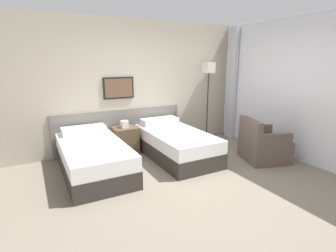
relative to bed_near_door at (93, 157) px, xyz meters
The scene contains 8 objects.
ground_plane 1.77m from the bed_near_door, 39.04° to the right, with size 16.00×16.00×0.00m, color slate.
wall_headboard 1.96m from the bed_near_door, 37.33° to the left, with size 10.00×0.10×2.70m.
wall_window 3.99m from the bed_near_door, 18.23° to the right, with size 0.21×4.59×2.70m.
bed_near_door is the anchor object (origin of this frame).
bed_near_window 1.60m from the bed_near_door, ahead, with size 0.99×1.92×0.66m.
nightstand 1.06m from the bed_near_door, 40.58° to the left, with size 0.47×0.43×0.69m.
floor_lamp 3.17m from the bed_near_door, 12.97° to the left, with size 0.24×0.24×1.84m.
armchair 3.14m from the bed_near_door, 17.42° to the right, with size 0.93×0.94×0.83m.
Camera 1 is at (-2.21, -3.19, 1.87)m, focal length 28.00 mm.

